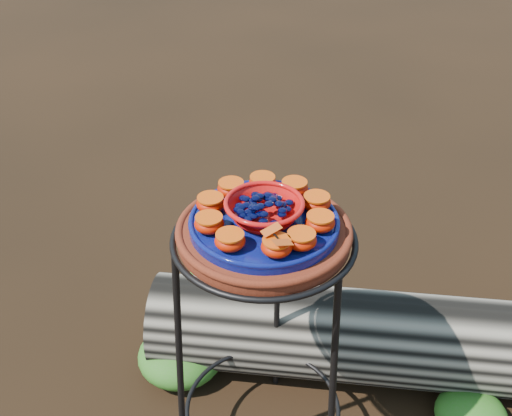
% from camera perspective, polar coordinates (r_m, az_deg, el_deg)
% --- Properties ---
extents(plant_stand, '(0.44, 0.44, 0.70)m').
position_cam_1_polar(plant_stand, '(1.61, 0.62, -12.82)').
color(plant_stand, black).
rests_on(plant_stand, ground).
extents(terracotta_saucer, '(0.37, 0.37, 0.03)m').
position_cam_1_polar(terracotta_saucer, '(1.37, 0.71, -2.27)').
color(terracotta_saucer, '#471A0D').
rests_on(terracotta_saucer, plant_stand).
extents(cobalt_plate, '(0.32, 0.32, 0.02)m').
position_cam_1_polar(cobalt_plate, '(1.35, 0.72, -1.39)').
color(cobalt_plate, '#04004C').
rests_on(cobalt_plate, terracotta_saucer).
extents(red_bowl, '(0.16, 0.16, 0.04)m').
position_cam_1_polar(red_bowl, '(1.33, 0.73, -0.25)').
color(red_bowl, red).
rests_on(red_bowl, cobalt_plate).
extents(glass_gems, '(0.12, 0.12, 0.02)m').
position_cam_1_polar(glass_gems, '(1.32, 0.74, 0.93)').
color(glass_gems, black).
rests_on(glass_gems, red_bowl).
extents(orange_half_0, '(0.06, 0.06, 0.03)m').
position_cam_1_polar(orange_half_0, '(1.24, 1.85, -3.46)').
color(orange_half_0, '#AB0801').
rests_on(orange_half_0, cobalt_plate).
extents(orange_half_1, '(0.06, 0.06, 0.03)m').
position_cam_1_polar(orange_half_1, '(1.26, 4.04, -2.85)').
color(orange_half_1, '#AB0801').
rests_on(orange_half_1, cobalt_plate).
extents(orange_half_2, '(0.06, 0.06, 0.03)m').
position_cam_1_polar(orange_half_2, '(1.32, 5.72, -1.27)').
color(orange_half_2, '#AB0801').
rests_on(orange_half_2, cobalt_plate).
extents(orange_half_3, '(0.06, 0.06, 0.03)m').
position_cam_1_polar(orange_half_3, '(1.38, 5.40, 0.49)').
color(orange_half_3, '#AB0801').
rests_on(orange_half_3, cobalt_plate).
extents(orange_half_4, '(0.06, 0.06, 0.03)m').
position_cam_1_polar(orange_half_4, '(1.42, 3.43, 1.79)').
color(orange_half_4, '#AB0801').
rests_on(orange_half_4, cobalt_plate).
extents(orange_half_5, '(0.06, 0.06, 0.03)m').
position_cam_1_polar(orange_half_5, '(1.44, 0.58, 2.25)').
color(orange_half_5, '#AB0801').
rests_on(orange_half_5, cobalt_plate).
extents(orange_half_6, '(0.06, 0.06, 0.03)m').
position_cam_1_polar(orange_half_6, '(1.42, -2.22, 1.73)').
color(orange_half_6, '#AB0801').
rests_on(orange_half_6, cobalt_plate).
extents(orange_half_7, '(0.06, 0.06, 0.03)m').
position_cam_1_polar(orange_half_7, '(1.37, -4.06, 0.38)').
color(orange_half_7, '#AB0801').
rests_on(orange_half_7, cobalt_plate).
extents(orange_half_8, '(0.06, 0.06, 0.03)m').
position_cam_1_polar(orange_half_8, '(1.31, -4.18, -1.39)').
color(orange_half_8, '#AB0801').
rests_on(orange_half_8, cobalt_plate).
extents(orange_half_9, '(0.06, 0.06, 0.03)m').
position_cam_1_polar(orange_half_9, '(1.26, -2.32, -2.94)').
color(orange_half_9, '#AB0801').
rests_on(orange_half_9, cobalt_plate).
extents(butterfly, '(0.10, 0.09, 0.01)m').
position_cam_1_polar(butterfly, '(1.23, 1.87, -2.56)').
color(butterfly, '#C74511').
rests_on(butterfly, orange_half_0).
extents(driftwood_log, '(1.53, 0.50, 0.28)m').
position_cam_1_polar(driftwood_log, '(1.98, 13.04, -11.35)').
color(driftwood_log, black).
rests_on(driftwood_log, ground).
extents(foliage_left, '(0.26, 0.26, 0.13)m').
position_cam_1_polar(foliage_left, '(2.01, -6.72, -12.74)').
color(foliage_left, '#296D17').
rests_on(foliage_left, ground).
extents(foliage_right, '(0.20, 0.20, 0.10)m').
position_cam_1_polar(foliage_right, '(1.97, 18.60, -16.98)').
color(foliage_right, '#296D17').
rests_on(foliage_right, ground).
extents(foliage_back, '(0.31, 0.31, 0.16)m').
position_cam_1_polar(foliage_back, '(2.17, -3.32, -7.88)').
color(foliage_back, '#296D17').
rests_on(foliage_back, ground).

